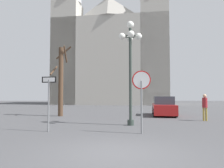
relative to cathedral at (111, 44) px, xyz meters
The scene contains 8 objects.
ground_plane 36.96m from the cathedral, 89.76° to the right, with size 120.00×120.00×0.00m, color #424244.
cathedral is the anchor object (origin of this frame).
stop_sign 33.37m from the cathedral, 87.61° to the right, with size 0.80×0.20×2.72m.
one_way_arrow_sign 33.03m from the cathedral, 95.17° to the right, with size 0.70×0.20×2.50m.
street_lamp 30.27m from the cathedral, 87.89° to the right, with size 1.30×1.30×5.82m.
bare_tree 25.71m from the cathedral, 99.60° to the right, with size 1.49×1.32×5.73m.
parked_car_near_red 26.11m from the cathedral, 79.65° to the right, with size 2.34×4.38×1.56m.
pedestrian_walking 29.77m from the cathedral, 77.48° to the right, with size 0.32×0.32×1.72m.
Camera 1 is at (-0.09, -6.35, 1.65)m, focal length 35.32 mm.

